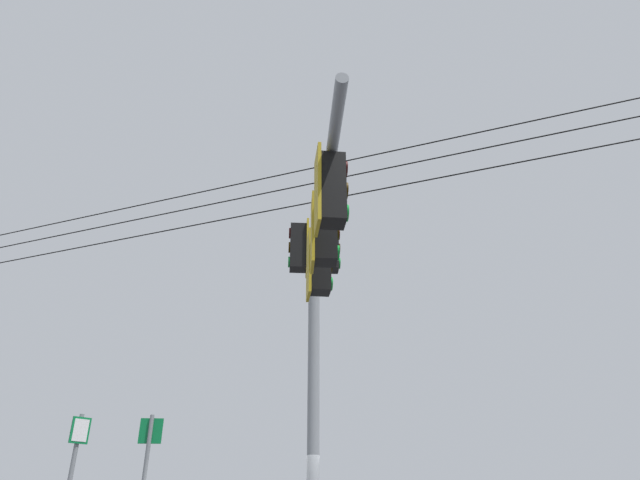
# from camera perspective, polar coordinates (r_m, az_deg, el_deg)

# --- Properties ---
(signal_mast_assembly) EXTENTS (4.96, 2.67, 6.65)m
(signal_mast_assembly) POSITION_cam_1_polar(r_m,az_deg,el_deg) (8.70, -0.22, -5.04)
(signal_mast_assembly) COLOR gray
(signal_mast_assembly) RESTS_ON ground
(overhead_wire_span) EXTENTS (25.80, 22.11, 0.90)m
(overhead_wire_span) POSITION_cam_1_polar(r_m,az_deg,el_deg) (10.73, 7.21, 7.27)
(overhead_wire_span) COLOR black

